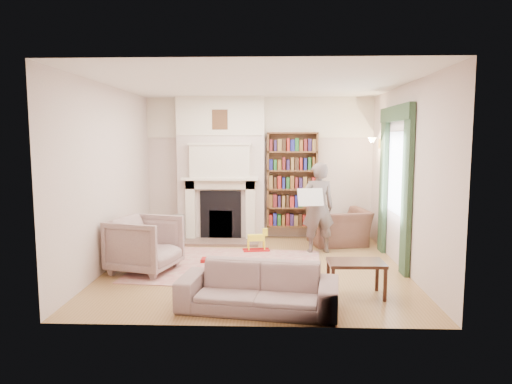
{
  "coord_description": "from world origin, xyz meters",
  "views": [
    {
      "loc": [
        0.25,
        -6.9,
        1.99
      ],
      "look_at": [
        0.0,
        0.25,
        1.15
      ],
      "focal_mm": 32.0,
      "sensor_mm": 36.0,
      "label": 1
    }
  ],
  "objects_px": {
    "man_reading": "(318,208)",
    "rocking_horse": "(256,240)",
    "armchair_left": "(145,244)",
    "coffee_table": "(356,279)",
    "sofa": "(258,287)",
    "armchair_reading": "(338,227)",
    "paraffin_heater": "(179,229)",
    "bookcase": "(292,180)"
  },
  "relations": [
    {
      "from": "bookcase",
      "to": "man_reading",
      "type": "height_order",
      "value": "bookcase"
    },
    {
      "from": "armchair_left",
      "to": "sofa",
      "type": "xyz_separation_m",
      "value": [
        1.74,
        -1.5,
        -0.15
      ]
    },
    {
      "from": "armchair_left",
      "to": "coffee_table",
      "type": "distance_m",
      "value": 3.13
    },
    {
      "from": "sofa",
      "to": "coffee_table",
      "type": "relative_size",
      "value": 2.63
    },
    {
      "from": "sofa",
      "to": "man_reading",
      "type": "bearing_deg",
      "value": 79.15
    },
    {
      "from": "bookcase",
      "to": "sofa",
      "type": "distance_m",
      "value": 4.03
    },
    {
      "from": "sofa",
      "to": "rocking_horse",
      "type": "xyz_separation_m",
      "value": [
        -0.12,
        2.76,
        -0.06
      ]
    },
    {
      "from": "man_reading",
      "to": "rocking_horse",
      "type": "xyz_separation_m",
      "value": [
        -1.08,
        0.01,
        -0.59
      ]
    },
    {
      "from": "armchair_reading",
      "to": "rocking_horse",
      "type": "xyz_separation_m",
      "value": [
        -1.53,
        -0.59,
        -0.13
      ]
    },
    {
      "from": "sofa",
      "to": "paraffin_heater",
      "type": "distance_m",
      "value": 3.73
    },
    {
      "from": "bookcase",
      "to": "coffee_table",
      "type": "bearing_deg",
      "value": -78.79
    },
    {
      "from": "bookcase",
      "to": "sofa",
      "type": "relative_size",
      "value": 1.01
    },
    {
      "from": "man_reading",
      "to": "rocking_horse",
      "type": "height_order",
      "value": "man_reading"
    },
    {
      "from": "sofa",
      "to": "man_reading",
      "type": "relative_size",
      "value": 1.16
    },
    {
      "from": "bookcase",
      "to": "paraffin_heater",
      "type": "bearing_deg",
      "value": -166.37
    },
    {
      "from": "armchair_left",
      "to": "rocking_horse",
      "type": "bearing_deg",
      "value": -36.58
    },
    {
      "from": "man_reading",
      "to": "paraffin_heater",
      "type": "xyz_separation_m",
      "value": [
        -2.58,
        0.62,
        -0.52
      ]
    },
    {
      "from": "man_reading",
      "to": "paraffin_heater",
      "type": "relative_size",
      "value": 2.88
    },
    {
      "from": "paraffin_heater",
      "to": "rocking_horse",
      "type": "xyz_separation_m",
      "value": [
        1.5,
        -0.61,
        -0.07
      ]
    },
    {
      "from": "armchair_reading",
      "to": "sofa",
      "type": "height_order",
      "value": "armchair_reading"
    },
    {
      "from": "armchair_reading",
      "to": "coffee_table",
      "type": "distance_m",
      "value": 2.84
    },
    {
      "from": "armchair_reading",
      "to": "sofa",
      "type": "relative_size",
      "value": 0.56
    },
    {
      "from": "armchair_reading",
      "to": "man_reading",
      "type": "xyz_separation_m",
      "value": [
        -0.45,
        -0.6,
        0.46
      ]
    },
    {
      "from": "armchair_left",
      "to": "paraffin_heater",
      "type": "height_order",
      "value": "armchair_left"
    },
    {
      "from": "paraffin_heater",
      "to": "sofa",
      "type": "bearing_deg",
      "value": -64.27
    },
    {
      "from": "sofa",
      "to": "paraffin_heater",
      "type": "relative_size",
      "value": 3.34
    },
    {
      "from": "coffee_table",
      "to": "rocking_horse",
      "type": "xyz_separation_m",
      "value": [
        -1.34,
        2.24,
        -0.02
      ]
    },
    {
      "from": "armchair_reading",
      "to": "man_reading",
      "type": "distance_m",
      "value": 0.88
    },
    {
      "from": "bookcase",
      "to": "armchair_reading",
      "type": "height_order",
      "value": "bookcase"
    },
    {
      "from": "armchair_reading",
      "to": "paraffin_heater",
      "type": "bearing_deg",
      "value": -12.29
    },
    {
      "from": "armchair_reading",
      "to": "sofa",
      "type": "distance_m",
      "value": 3.63
    },
    {
      "from": "armchair_left",
      "to": "rocking_horse",
      "type": "relative_size",
      "value": 1.95
    },
    {
      "from": "armchair_reading",
      "to": "rocking_horse",
      "type": "relative_size",
      "value": 2.21
    },
    {
      "from": "bookcase",
      "to": "armchair_reading",
      "type": "bearing_deg",
      "value": -32.6
    },
    {
      "from": "armchair_reading",
      "to": "armchair_left",
      "type": "bearing_deg",
      "value": 18.43
    },
    {
      "from": "paraffin_heater",
      "to": "rocking_horse",
      "type": "distance_m",
      "value": 1.62
    },
    {
      "from": "bookcase",
      "to": "coffee_table",
      "type": "xyz_separation_m",
      "value": [
        0.67,
        -3.37,
        -0.95
      ]
    },
    {
      "from": "coffee_table",
      "to": "armchair_left",
      "type": "bearing_deg",
      "value": 160.14
    },
    {
      "from": "armchair_left",
      "to": "man_reading",
      "type": "distance_m",
      "value": 3.0
    },
    {
      "from": "sofa",
      "to": "coffee_table",
      "type": "xyz_separation_m",
      "value": [
        1.22,
        0.52,
        -0.04
      ]
    },
    {
      "from": "armchair_left",
      "to": "coffee_table",
      "type": "relative_size",
      "value": 1.3
    },
    {
      "from": "armchair_reading",
      "to": "coffee_table",
      "type": "bearing_deg",
      "value": 74.32
    }
  ]
}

